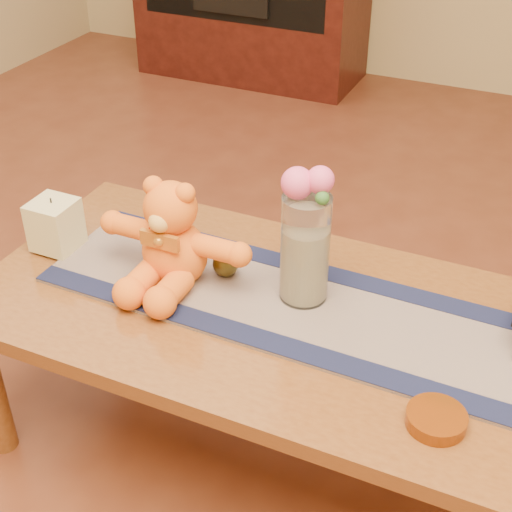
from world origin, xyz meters
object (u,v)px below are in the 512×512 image
at_px(pillar_candle, 55,225).
at_px(amber_dish, 436,419).
at_px(teddy_bear, 173,233).
at_px(bronze_ball, 226,264).
at_px(glass_vase, 305,249).

distance_m(pillar_candle, amber_dish, 1.04).
bearing_deg(teddy_bear, amber_dish, -17.30).
bearing_deg(bronze_ball, amber_dish, -24.88).
relative_size(glass_vase, bronze_ball, 4.15).
bearing_deg(glass_vase, pillar_candle, -174.61).
xyz_separation_m(glass_vase, amber_dish, (0.37, -0.26, -0.12)).
distance_m(glass_vase, bronze_ball, 0.22).
bearing_deg(bronze_ball, glass_vase, -0.52).
xyz_separation_m(bronze_ball, amber_dish, (0.57, -0.26, -0.03)).
bearing_deg(pillar_candle, bronze_ball, 8.01).
bearing_deg(amber_dish, bronze_ball, 155.12).
distance_m(teddy_bear, bronze_ball, 0.15).
bearing_deg(amber_dish, pillar_candle, 168.76).
xyz_separation_m(teddy_bear, amber_dish, (0.67, -0.21, -0.12)).
distance_m(glass_vase, amber_dish, 0.47).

